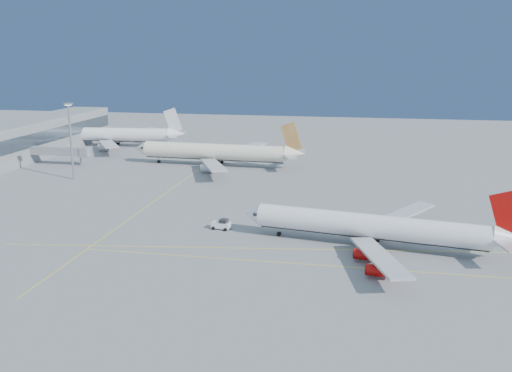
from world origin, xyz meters
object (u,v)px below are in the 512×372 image
at_px(airliner_etihad, 218,152).
at_px(light_mast, 71,135).
at_px(pushback_tug, 222,224).
at_px(airliner_virgin, 375,227).
at_px(airliner_third, 114,135).

distance_m(airliner_etihad, light_mast, 53.46).
relative_size(airliner_etihad, pushback_tug, 13.64).
relative_size(airliner_virgin, airliner_third, 0.93).
xyz_separation_m(airliner_third, light_mast, (15.24, -65.89, 9.79)).
distance_m(airliner_virgin, airliner_etihad, 99.36).
bearing_deg(light_mast, airliner_virgin, -26.79).
distance_m(airliner_third, pushback_tug, 134.63).
distance_m(airliner_etihad, airliner_third, 66.95).
xyz_separation_m(airliner_virgin, light_mast, (-99.08, 50.03, 10.58)).
bearing_deg(pushback_tug, airliner_virgin, -0.04).
relative_size(airliner_virgin, airliner_etihad, 0.92).
xyz_separation_m(airliner_third, pushback_tug, (77.83, -109.77, -4.18)).
xyz_separation_m(airliner_etihad, pushback_tug, (20.45, -75.27, -4.12)).
xyz_separation_m(pushback_tug, light_mast, (-62.59, 43.88, 13.97)).
distance_m(airliner_third, light_mast, 68.34).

